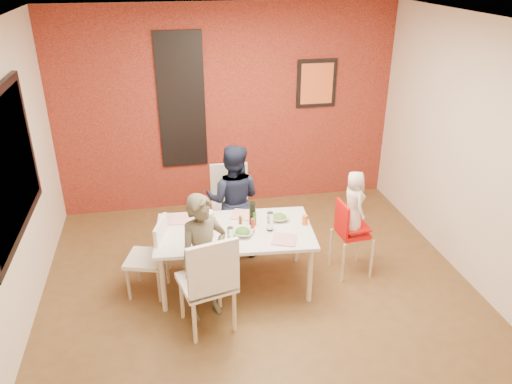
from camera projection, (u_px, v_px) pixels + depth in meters
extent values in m
plane|color=brown|center=(262.00, 295.00, 5.19)|extent=(4.50, 4.50, 0.00)
cube|color=white|center=(263.00, 24.00, 4.03)|extent=(4.50, 4.50, 0.02)
cube|color=#F1E0C7|center=(228.00, 109.00, 6.60)|extent=(4.50, 0.02, 2.70)
cube|color=#F1E0C7|center=(349.00, 346.00, 2.62)|extent=(4.50, 0.02, 2.70)
cube|color=#F1E0C7|center=(2.00, 197.00, 4.22)|extent=(0.02, 4.50, 2.70)
cube|color=#F1E0C7|center=(481.00, 159.00, 5.00)|extent=(0.02, 4.50, 2.70)
cube|color=maroon|center=(228.00, 110.00, 6.59)|extent=(4.50, 0.02, 2.70)
cube|color=black|center=(7.00, 166.00, 4.32)|extent=(0.05, 1.70, 1.30)
cube|color=black|center=(9.00, 166.00, 4.32)|extent=(0.02, 1.55, 1.15)
cube|color=silver|center=(182.00, 101.00, 6.40)|extent=(0.55, 0.03, 1.70)
cube|color=black|center=(182.00, 101.00, 6.40)|extent=(0.60, 0.03, 1.76)
cube|color=black|center=(317.00, 83.00, 6.65)|extent=(0.54, 0.03, 0.64)
cube|color=orange|center=(317.00, 84.00, 6.63)|extent=(0.44, 0.01, 0.54)
cube|color=silver|center=(234.00, 231.00, 5.10)|extent=(1.67, 1.02, 0.04)
cylinder|color=beige|center=(163.00, 284.00, 4.84)|extent=(0.05, 0.05, 0.63)
cylinder|color=beige|center=(167.00, 244.00, 5.51)|extent=(0.05, 0.05, 0.63)
cylinder|color=beige|center=(310.00, 275.00, 4.98)|extent=(0.05, 0.05, 0.63)
cylinder|color=beige|center=(297.00, 237.00, 5.64)|extent=(0.05, 0.05, 0.63)
cube|color=white|center=(206.00, 282.00, 4.58)|extent=(0.57, 0.57, 0.05)
cube|color=white|center=(213.00, 270.00, 4.29)|extent=(0.47, 0.15, 0.54)
cylinder|color=beige|center=(219.00, 288.00, 4.92)|extent=(0.04, 0.04, 0.46)
cylinder|color=beige|center=(234.00, 311.00, 4.61)|extent=(0.04, 0.04, 0.46)
cylinder|color=beige|center=(182.00, 298.00, 4.78)|extent=(0.04, 0.04, 0.46)
cylinder|color=beige|center=(194.00, 322.00, 4.46)|extent=(0.04, 0.04, 0.46)
cube|color=silver|center=(232.00, 210.00, 5.94)|extent=(0.46, 0.46, 0.05)
cube|color=silver|center=(229.00, 183.00, 6.01)|extent=(0.45, 0.05, 0.51)
cylinder|color=beige|center=(218.00, 236.00, 5.85)|extent=(0.04, 0.04, 0.44)
cylinder|color=beige|center=(215.00, 221.00, 6.18)|extent=(0.04, 0.04, 0.44)
cylinder|color=beige|center=(249.00, 233.00, 5.90)|extent=(0.04, 0.04, 0.44)
cylinder|color=beige|center=(245.00, 219.00, 6.23)|extent=(0.04, 0.04, 0.44)
cube|color=white|center=(147.00, 259.00, 5.09)|extent=(0.49, 0.49, 0.04)
cube|color=white|center=(162.00, 241.00, 4.97)|extent=(0.15, 0.38, 0.44)
cylinder|color=tan|center=(138.00, 266.00, 5.33)|extent=(0.03, 0.03, 0.38)
cylinder|color=tan|center=(167.00, 268.00, 5.30)|extent=(0.03, 0.03, 0.38)
cylinder|color=tan|center=(128.00, 284.00, 5.05)|extent=(0.03, 0.03, 0.38)
cylinder|color=tan|center=(159.00, 286.00, 5.02)|extent=(0.03, 0.03, 0.38)
cube|color=red|center=(353.00, 233.00, 5.39)|extent=(0.32, 0.32, 0.04)
cube|color=red|center=(342.00, 218.00, 5.27)|extent=(0.05, 0.30, 0.35)
cube|color=red|center=(353.00, 226.00, 5.35)|extent=(0.32, 0.32, 0.02)
cylinder|color=beige|center=(372.00, 259.00, 5.39)|extent=(0.03, 0.03, 0.46)
cylinder|color=beige|center=(343.00, 263.00, 5.31)|extent=(0.03, 0.03, 0.46)
cylinder|color=beige|center=(358.00, 243.00, 5.69)|extent=(0.03, 0.03, 0.46)
cylinder|color=beige|center=(331.00, 247.00, 5.60)|extent=(0.03, 0.03, 0.46)
imported|color=brown|center=(204.00, 258.00, 4.66)|extent=(0.55, 0.46, 1.29)
imported|color=#161B31|center=(233.00, 200.00, 5.71)|extent=(0.77, 0.68, 1.33)
imported|color=silver|center=(354.00, 202.00, 5.23)|extent=(0.25, 0.36, 0.69)
cube|color=silver|center=(199.00, 250.00, 4.73)|extent=(0.27, 0.27, 0.01)
cube|color=white|center=(243.00, 215.00, 5.37)|extent=(0.31, 0.31, 0.01)
cube|color=white|center=(284.00, 240.00, 4.91)|extent=(0.30, 0.30, 0.01)
cube|color=white|center=(178.00, 220.00, 5.28)|extent=(0.25, 0.25, 0.01)
imported|color=white|center=(243.00, 232.00, 5.00)|extent=(0.28, 0.28, 0.05)
imported|color=silver|center=(279.00, 218.00, 5.28)|extent=(0.21, 0.21, 0.05)
cylinder|color=black|center=(252.00, 213.00, 5.15)|extent=(0.07, 0.07, 0.25)
cylinder|color=white|center=(230.00, 236.00, 4.80)|extent=(0.06, 0.06, 0.18)
cylinder|color=white|center=(270.00, 221.00, 5.04)|extent=(0.07, 0.07, 0.20)
cylinder|color=silver|center=(208.00, 224.00, 4.91)|extent=(0.12, 0.12, 0.28)
cylinder|color=red|center=(253.00, 225.00, 5.03)|extent=(0.04, 0.04, 0.15)
cylinder|color=#347527|center=(255.00, 219.00, 5.15)|extent=(0.04, 0.04, 0.15)
cylinder|color=brown|center=(240.00, 222.00, 5.10)|extent=(0.03, 0.03, 0.13)
cylinder|color=orange|center=(305.00, 220.00, 5.17)|extent=(0.06, 0.06, 0.10)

